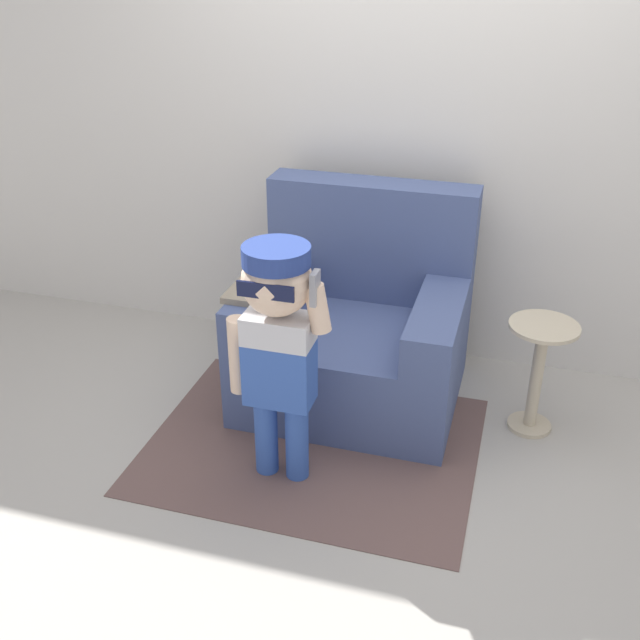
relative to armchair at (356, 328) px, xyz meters
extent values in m
plane|color=#ADA89E|center=(0.15, -0.14, -0.35)|extent=(10.00, 10.00, 0.00)
cube|color=silver|center=(0.15, 0.53, 0.95)|extent=(10.00, 0.05, 2.60)
cube|color=#475684|center=(0.00, -0.06, -0.15)|extent=(1.03, 0.89, 0.42)
cube|color=#475684|center=(0.00, 0.28, 0.36)|extent=(1.03, 0.20, 0.60)
cube|color=#475684|center=(-0.40, -0.17, 0.16)|extent=(0.21, 0.68, 0.19)
cube|color=#475684|center=(0.41, -0.17, 0.16)|extent=(0.21, 0.68, 0.19)
cube|color=gray|center=(-0.40, -0.17, 0.27)|extent=(0.25, 0.49, 0.03)
cylinder|color=#3356AD|center=(-0.21, -0.73, -0.17)|extent=(0.10, 0.10, 0.37)
cylinder|color=#3356AD|center=(-0.07, -0.73, -0.17)|extent=(0.10, 0.10, 0.37)
cube|color=#3356AD|center=(-0.14, -0.73, 0.16)|extent=(0.28, 0.16, 0.28)
cube|color=silver|center=(-0.14, -0.73, 0.35)|extent=(0.28, 0.16, 0.12)
sphere|color=beige|center=(-0.14, -0.73, 0.56)|extent=(0.28, 0.28, 0.28)
cylinder|color=navy|center=(-0.14, -0.73, 0.66)|extent=(0.26, 0.26, 0.08)
cube|color=navy|center=(-0.14, -0.61, 0.64)|extent=(0.16, 0.12, 0.01)
cube|color=#0F1433|center=(-0.14, -0.86, 0.57)|extent=(0.22, 0.01, 0.06)
cylinder|color=beige|center=(-0.32, -0.73, 0.21)|extent=(0.08, 0.08, 0.33)
cylinder|color=beige|center=(0.02, -0.73, 0.47)|extent=(0.11, 0.08, 0.20)
cube|color=gray|center=(0.02, -0.75, 0.56)|extent=(0.02, 0.07, 0.13)
cylinder|color=beige|center=(0.87, -0.09, -0.34)|extent=(0.20, 0.20, 0.02)
cylinder|color=beige|center=(0.87, -0.09, -0.09)|extent=(0.06, 0.06, 0.53)
cylinder|color=beige|center=(0.87, -0.09, 0.18)|extent=(0.31, 0.31, 0.02)
cube|color=brown|center=(-0.07, -0.51, -0.35)|extent=(1.47, 1.17, 0.01)
camera|label=1|loc=(0.74, -3.16, 1.74)|focal=42.00mm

